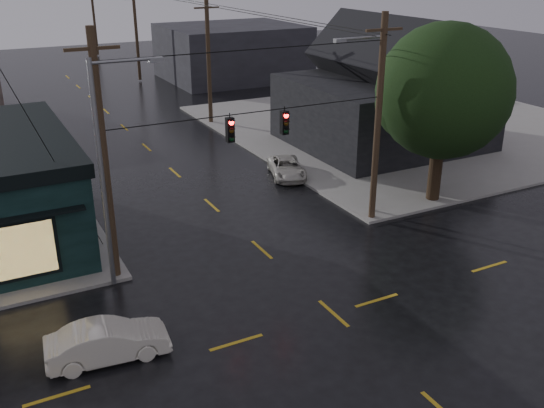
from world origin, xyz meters
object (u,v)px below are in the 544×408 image
utility_pole_ne (371,219)px  sedan_cream (108,342)px  utility_pole_nw (117,277)px  corner_tree (444,92)px  suv_silver (287,168)px

utility_pole_ne → sedan_cream: (-14.62, -5.35, 0.66)m
utility_pole_nw → sedan_cream: (-1.62, -5.35, 0.66)m
utility_pole_nw → sedan_cream: utility_pole_nw is taller
corner_tree → sedan_cream: corner_tree is taller
sedan_cream → suv_silver: size_ratio=0.99×
corner_tree → suv_silver: corner_tree is taller
utility_pole_nw → utility_pole_ne: size_ratio=1.00×
sedan_cream → utility_pole_ne: bearing=-64.1°
corner_tree → suv_silver: 10.37m
utility_pole_ne → suv_silver: 7.72m
corner_tree → suv_silver: (-5.14, 7.17, -5.45)m
corner_tree → utility_pole_ne: (-4.44, -0.50, -6.01)m
utility_pole_nw → suv_silver: (12.30, 7.67, 0.56)m
corner_tree → suv_silver: size_ratio=2.32×
utility_pole_ne → sedan_cream: size_ratio=2.54×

